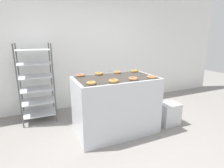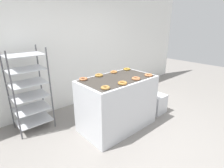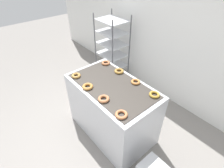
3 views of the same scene
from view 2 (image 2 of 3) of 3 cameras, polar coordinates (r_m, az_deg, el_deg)
ground_plane at (r=3.18m, az=10.15°, el=-18.01°), size 14.00×14.00×0.00m
wall_back at (r=4.20m, az=-12.32°, el=11.82°), size 8.00×0.05×2.80m
fryer_machine at (r=3.30m, az=1.75°, el=-6.22°), size 1.38×0.81×0.99m
baking_rack_cart at (r=3.48m, az=-25.47°, el=-1.67°), size 0.63×0.51×1.53m
glaze_bin at (r=4.05m, az=14.52°, el=-6.29°), size 0.37×0.30×0.42m
donut_near_left at (r=2.59m, az=-2.16°, el=-1.20°), size 0.14×0.14×0.04m
donut_near_midleft at (r=2.80m, az=3.43°, el=0.34°), size 0.15×0.15×0.04m
donut_near_midright at (r=3.05m, az=7.85°, el=1.80°), size 0.15×0.15×0.04m
donut_near_right at (r=3.30m, az=11.84°, el=2.90°), size 0.15×0.15×0.03m
donut_far_left at (r=3.04m, az=-9.32°, el=1.64°), size 0.14×0.14×0.04m
donut_far_midleft at (r=3.22m, az=-4.28°, el=2.88°), size 0.15×0.15×0.04m
donut_far_midright at (r=3.44m, az=0.57°, el=3.96°), size 0.13×0.13×0.03m
donut_far_right at (r=3.67m, az=4.86°, el=4.88°), size 0.14×0.14×0.03m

